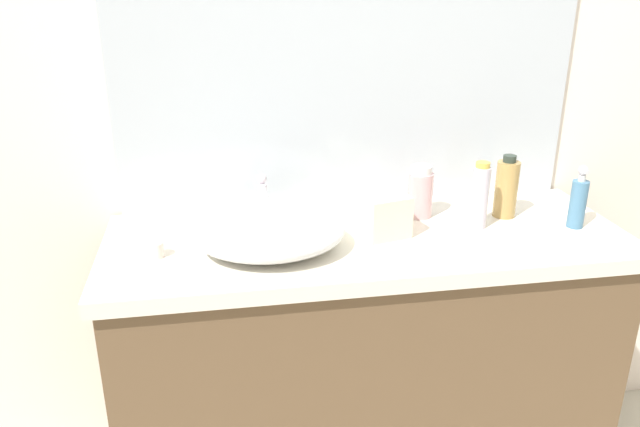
{
  "coord_description": "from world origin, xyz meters",
  "views": [
    {
      "loc": [
        -0.37,
        -1.12,
        1.57
      ],
      "look_at": [
        -0.11,
        0.4,
        0.96
      ],
      "focal_mm": 35.16,
      "sensor_mm": 36.0,
      "label": 1
    }
  ],
  "objects_px": {
    "sink_basin": "(270,231)",
    "lotion_bottle": "(506,188)",
    "spray_can": "(420,192)",
    "candle_jar": "(155,250)",
    "tissue_box": "(383,211)",
    "soap_dispenser": "(578,201)",
    "perfume_bottle": "(480,196)"
  },
  "relations": [
    {
      "from": "sink_basin",
      "to": "perfume_bottle",
      "type": "height_order",
      "value": "perfume_bottle"
    },
    {
      "from": "perfume_bottle",
      "to": "candle_jar",
      "type": "xyz_separation_m",
      "value": [
        -0.89,
        -0.05,
        -0.07
      ]
    },
    {
      "from": "soap_dispenser",
      "to": "lotion_bottle",
      "type": "distance_m",
      "value": 0.2
    },
    {
      "from": "sink_basin",
      "to": "soap_dispenser",
      "type": "xyz_separation_m",
      "value": [
        0.87,
        0.0,
        0.03
      ]
    },
    {
      "from": "sink_basin",
      "to": "lotion_bottle",
      "type": "relative_size",
      "value": 2.12
    },
    {
      "from": "candle_jar",
      "to": "spray_can",
      "type": "bearing_deg",
      "value": 11.8
    },
    {
      "from": "spray_can",
      "to": "tissue_box",
      "type": "distance_m",
      "value": 0.18
    },
    {
      "from": "spray_can",
      "to": "lotion_bottle",
      "type": "bearing_deg",
      "value": -9.13
    },
    {
      "from": "sink_basin",
      "to": "soap_dispenser",
      "type": "distance_m",
      "value": 0.87
    },
    {
      "from": "spray_can",
      "to": "candle_jar",
      "type": "distance_m",
      "value": 0.77
    },
    {
      "from": "sink_basin",
      "to": "soap_dispenser",
      "type": "height_order",
      "value": "soap_dispenser"
    },
    {
      "from": "sink_basin",
      "to": "spray_can",
      "type": "distance_m",
      "value": 0.48
    },
    {
      "from": "sink_basin",
      "to": "lotion_bottle",
      "type": "height_order",
      "value": "lotion_bottle"
    },
    {
      "from": "lotion_bottle",
      "to": "tissue_box",
      "type": "height_order",
      "value": "lotion_bottle"
    },
    {
      "from": "tissue_box",
      "to": "sink_basin",
      "type": "bearing_deg",
      "value": -171.28
    },
    {
      "from": "spray_can",
      "to": "perfume_bottle",
      "type": "bearing_deg",
      "value": -38.47
    },
    {
      "from": "spray_can",
      "to": "candle_jar",
      "type": "xyz_separation_m",
      "value": [
        -0.75,
        -0.16,
        -0.05
      ]
    },
    {
      "from": "spray_can",
      "to": "candle_jar",
      "type": "relative_size",
      "value": 3.44
    },
    {
      "from": "tissue_box",
      "to": "candle_jar",
      "type": "distance_m",
      "value": 0.61
    },
    {
      "from": "sink_basin",
      "to": "spray_can",
      "type": "bearing_deg",
      "value": 19.06
    },
    {
      "from": "sink_basin",
      "to": "candle_jar",
      "type": "height_order",
      "value": "sink_basin"
    },
    {
      "from": "soap_dispenser",
      "to": "spray_can",
      "type": "xyz_separation_m",
      "value": [
        -0.41,
        0.15,
        -0.0
      ]
    },
    {
      "from": "sink_basin",
      "to": "spray_can",
      "type": "relative_size",
      "value": 2.54
    },
    {
      "from": "tissue_box",
      "to": "candle_jar",
      "type": "height_order",
      "value": "tissue_box"
    },
    {
      "from": "soap_dispenser",
      "to": "spray_can",
      "type": "distance_m",
      "value": 0.44
    },
    {
      "from": "spray_can",
      "to": "tissue_box",
      "type": "bearing_deg",
      "value": -142.35
    },
    {
      "from": "sink_basin",
      "to": "tissue_box",
      "type": "bearing_deg",
      "value": 8.72
    },
    {
      "from": "soap_dispenser",
      "to": "tissue_box",
      "type": "relative_size",
      "value": 1.16
    },
    {
      "from": "sink_basin",
      "to": "perfume_bottle",
      "type": "xyz_separation_m",
      "value": [
        0.59,
        0.05,
        0.04
      ]
    },
    {
      "from": "spray_can",
      "to": "tissue_box",
      "type": "xyz_separation_m",
      "value": [
        -0.14,
        -0.11,
        -0.01
      ]
    },
    {
      "from": "sink_basin",
      "to": "candle_jar",
      "type": "xyz_separation_m",
      "value": [
        -0.29,
        0.0,
        -0.03
      ]
    },
    {
      "from": "soap_dispenser",
      "to": "perfume_bottle",
      "type": "xyz_separation_m",
      "value": [
        -0.27,
        0.04,
        0.02
      ]
    }
  ]
}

